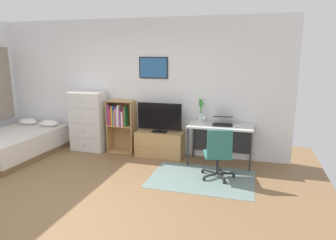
{
  "coord_description": "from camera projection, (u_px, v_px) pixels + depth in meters",
  "views": [
    {
      "loc": [
        2.34,
        -3.37,
        2.04
      ],
      "look_at": [
        0.94,
        1.5,
        0.91
      ],
      "focal_mm": 32.48,
      "sensor_mm": 36.0,
      "label": 1
    }
  ],
  "objects": [
    {
      "name": "laptop",
      "position": [
        223.0,
        121.0,
        5.6
      ],
      "size": [
        0.38,
        0.41,
        0.16
      ],
      "rotation": [
        0.0,
        0.0,
        0.06
      ],
      "color": "black",
      "rests_on": "desk"
    },
    {
      "name": "desk",
      "position": [
        221.0,
        131.0,
        5.65
      ],
      "size": [
        1.17,
        0.58,
        0.74
      ],
      "color": "silver",
      "rests_on": "ground_plane"
    },
    {
      "name": "bed",
      "position": [
        16.0,
        144.0,
        6.12
      ],
      "size": [
        1.33,
        1.94,
        0.6
      ],
      "rotation": [
        0.0,
        0.0,
        -0.03
      ],
      "color": "brown",
      "rests_on": "ground_plane"
    },
    {
      "name": "bamboo_vase",
      "position": [
        201.0,
        111.0,
        5.8
      ],
      "size": [
        0.09,
        0.1,
        0.44
      ],
      "color": "silver",
      "rests_on": "desk"
    },
    {
      "name": "tv_stand",
      "position": [
        160.0,
        144.0,
        6.06
      ],
      "size": [
        0.94,
        0.41,
        0.5
      ],
      "color": "tan",
      "rests_on": "ground_plane"
    },
    {
      "name": "wall_back_with_posters",
      "position": [
        137.0,
        87.0,
        6.22
      ],
      "size": [
        6.12,
        0.09,
        2.7
      ],
      "color": "white",
      "rests_on": "ground_plane"
    },
    {
      "name": "bookshelf",
      "position": [
        120.0,
        121.0,
        6.26
      ],
      "size": [
        0.55,
        0.3,
        1.08
      ],
      "color": "tan",
      "rests_on": "ground_plane"
    },
    {
      "name": "area_rug",
      "position": [
        202.0,
        178.0,
        5.02
      ],
      "size": [
        1.7,
        1.2,
        0.01
      ],
      "primitive_type": "cube",
      "color": "slate",
      "rests_on": "ground_plane"
    },
    {
      "name": "television",
      "position": [
        159.0,
        118.0,
        5.92
      ],
      "size": [
        0.89,
        0.16,
        0.58
      ],
      "color": "black",
      "rests_on": "tv_stand"
    },
    {
      "name": "wine_glass",
      "position": [
        204.0,
        117.0,
        5.57
      ],
      "size": [
        0.07,
        0.07,
        0.18
      ],
      "color": "silver",
      "rests_on": "desk"
    },
    {
      "name": "computer_mouse",
      "position": [
        238.0,
        126.0,
        5.39
      ],
      "size": [
        0.06,
        0.1,
        0.03
      ],
      "primitive_type": "ellipsoid",
      "color": "silver",
      "rests_on": "desk"
    },
    {
      "name": "dresser",
      "position": [
        89.0,
        121.0,
        6.39
      ],
      "size": [
        0.72,
        0.46,
        1.25
      ],
      "color": "silver",
      "rests_on": "ground_plane"
    },
    {
      "name": "office_chair",
      "position": [
        218.0,
        153.0,
        4.9
      ],
      "size": [
        0.58,
        0.57,
        0.86
      ],
      "rotation": [
        0.0,
        0.0,
        0.24
      ],
      "color": "#232326",
      "rests_on": "ground_plane"
    },
    {
      "name": "ground_plane",
      "position": [
        74.0,
        202.0,
        4.24
      ],
      "size": [
        7.2,
        7.2,
        0.0
      ],
      "primitive_type": "plane",
      "color": "brown"
    }
  ]
}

